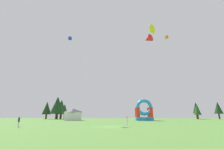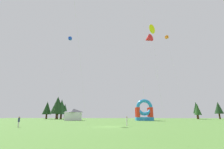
{
  "view_description": "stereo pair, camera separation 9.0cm",
  "coord_description": "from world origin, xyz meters",
  "px_view_note": "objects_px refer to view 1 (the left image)",
  "views": [
    {
      "loc": [
        1.73,
        -28.84,
        2.14
      ],
      "look_at": [
        0.0,
        7.94,
        11.19
      ],
      "focal_mm": 25.83,
      "sensor_mm": 36.0,
      "label": 1
    },
    {
      "loc": [
        1.82,
        -28.83,
        2.14
      ],
      "look_at": [
        0.0,
        7.94,
        11.19
      ],
      "focal_mm": 25.83,
      "sensor_mm": 36.0,
      "label": 2
    }
  ],
  "objects_px": {
    "person_left_edge": "(127,120)",
    "festival_tent": "(73,114)",
    "inflatable_yellow_castle": "(144,113)",
    "person_near_camera": "(19,121)",
    "kite_red_delta": "(148,39)",
    "kite_blue_box": "(70,39)",
    "kite_orange_box": "(167,37)",
    "kite_yellow_parafoil": "(152,29)"
  },
  "relations": [
    {
      "from": "kite_yellow_parafoil",
      "to": "kite_blue_box",
      "type": "xyz_separation_m",
      "value": [
        -21.23,
        12.38,
        4.54
      ]
    },
    {
      "from": "kite_blue_box",
      "to": "kite_red_delta",
      "type": "bearing_deg",
      "value": 9.11
    },
    {
      "from": "kite_orange_box",
      "to": "kite_blue_box",
      "type": "distance_m",
      "value": 30.13
    },
    {
      "from": "kite_red_delta",
      "to": "person_near_camera",
      "type": "xyz_separation_m",
      "value": [
        -25.79,
        -19.42,
        -23.79
      ]
    },
    {
      "from": "person_near_camera",
      "to": "inflatable_yellow_castle",
      "type": "height_order",
      "value": "inflatable_yellow_castle"
    },
    {
      "from": "kite_blue_box",
      "to": "person_near_camera",
      "type": "bearing_deg",
      "value": -98.73
    },
    {
      "from": "kite_red_delta",
      "to": "person_left_edge",
      "type": "distance_m",
      "value": 29.41
    },
    {
      "from": "festival_tent",
      "to": "kite_red_delta",
      "type": "bearing_deg",
      "value": -22.0
    },
    {
      "from": "kite_blue_box",
      "to": "festival_tent",
      "type": "height_order",
      "value": "kite_blue_box"
    },
    {
      "from": "person_near_camera",
      "to": "kite_red_delta",
      "type": "bearing_deg",
      "value": 125.8
    },
    {
      "from": "kite_yellow_parafoil",
      "to": "festival_tent",
      "type": "height_order",
      "value": "kite_yellow_parafoil"
    },
    {
      "from": "kite_blue_box",
      "to": "person_left_edge",
      "type": "bearing_deg",
      "value": -36.76
    },
    {
      "from": "kite_orange_box",
      "to": "festival_tent",
      "type": "relative_size",
      "value": 5.21
    },
    {
      "from": "person_left_edge",
      "to": "inflatable_yellow_castle",
      "type": "distance_m",
      "value": 26.86
    },
    {
      "from": "kite_yellow_parafoil",
      "to": "kite_blue_box",
      "type": "bearing_deg",
      "value": 149.75
    },
    {
      "from": "kite_yellow_parafoil",
      "to": "kite_red_delta",
      "type": "xyz_separation_m",
      "value": [
        2.15,
        16.12,
        5.7
      ]
    },
    {
      "from": "person_left_edge",
      "to": "kite_blue_box",
      "type": "bearing_deg",
      "value": -158.17
    },
    {
      "from": "inflatable_yellow_castle",
      "to": "kite_orange_box",
      "type": "bearing_deg",
      "value": -52.28
    },
    {
      "from": "inflatable_yellow_castle",
      "to": "festival_tent",
      "type": "distance_m",
      "value": 24.38
    },
    {
      "from": "kite_blue_box",
      "to": "inflatable_yellow_castle",
      "type": "xyz_separation_m",
      "value": [
        22.61,
        14.2,
        -21.09
      ]
    },
    {
      "from": "kite_yellow_parafoil",
      "to": "kite_blue_box",
      "type": "height_order",
      "value": "kite_blue_box"
    },
    {
      "from": "kite_orange_box",
      "to": "kite_blue_box",
      "type": "height_order",
      "value": "kite_orange_box"
    },
    {
      "from": "kite_yellow_parafoil",
      "to": "inflatable_yellow_castle",
      "type": "bearing_deg",
      "value": 87.02
    },
    {
      "from": "kite_yellow_parafoil",
      "to": "person_near_camera",
      "type": "relative_size",
      "value": 11.5
    },
    {
      "from": "kite_blue_box",
      "to": "kite_red_delta",
      "type": "xyz_separation_m",
      "value": [
        23.38,
        3.75,
        1.16
      ]
    },
    {
      "from": "kite_blue_box",
      "to": "festival_tent",
      "type": "distance_m",
      "value": 25.81
    },
    {
      "from": "kite_orange_box",
      "to": "kite_blue_box",
      "type": "xyz_separation_m",
      "value": [
        -29.6,
        -5.17,
        -2.27
      ]
    },
    {
      "from": "kite_blue_box",
      "to": "person_near_camera",
      "type": "relative_size",
      "value": 13.98
    },
    {
      "from": "person_near_camera",
      "to": "inflatable_yellow_castle",
      "type": "xyz_separation_m",
      "value": [
        25.02,
        29.88,
        1.54
      ]
    },
    {
      "from": "kite_orange_box",
      "to": "kite_red_delta",
      "type": "bearing_deg",
      "value": -167.15
    },
    {
      "from": "person_near_camera",
      "to": "festival_tent",
      "type": "distance_m",
      "value": 29.61
    },
    {
      "from": "kite_red_delta",
      "to": "inflatable_yellow_castle",
      "type": "xyz_separation_m",
      "value": [
        -0.77,
        10.46,
        -22.25
      ]
    },
    {
      "from": "kite_yellow_parafoil",
      "to": "kite_red_delta",
      "type": "relative_size",
      "value": 0.76
    },
    {
      "from": "inflatable_yellow_castle",
      "to": "festival_tent",
      "type": "height_order",
      "value": "inflatable_yellow_castle"
    },
    {
      "from": "kite_orange_box",
      "to": "kite_red_delta",
      "type": "relative_size",
      "value": 1.01
    },
    {
      "from": "kite_red_delta",
      "to": "festival_tent",
      "type": "xyz_separation_m",
      "value": [
        -25.14,
        10.16,
        -22.83
      ]
    },
    {
      "from": "kite_yellow_parafoil",
      "to": "person_left_edge",
      "type": "bearing_deg",
      "value": 173.01
    },
    {
      "from": "person_near_camera",
      "to": "festival_tent",
      "type": "bearing_deg",
      "value": 177.56
    },
    {
      "from": "kite_yellow_parafoil",
      "to": "person_near_camera",
      "type": "bearing_deg",
      "value": -172.05
    },
    {
      "from": "kite_orange_box",
      "to": "festival_tent",
      "type": "xyz_separation_m",
      "value": [
        -31.36,
        8.74,
        -23.94
      ]
    },
    {
      "from": "kite_red_delta",
      "to": "kite_orange_box",
      "type": "bearing_deg",
      "value": 12.85
    },
    {
      "from": "person_left_edge",
      "to": "festival_tent",
      "type": "xyz_separation_m",
      "value": [
        -17.42,
        25.6,
        0.97
      ]
    }
  ]
}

